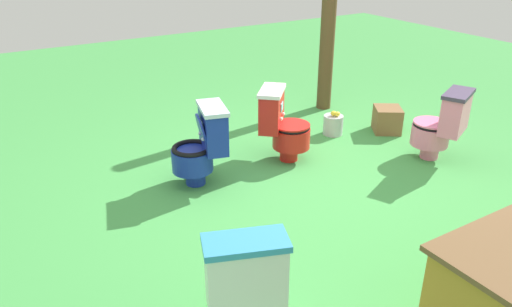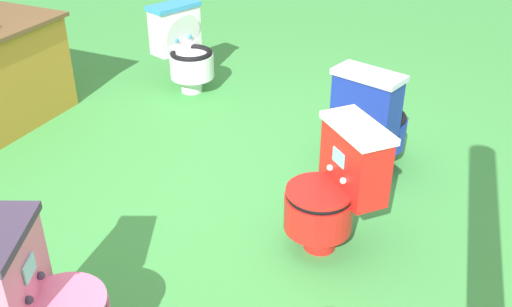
{
  "view_description": "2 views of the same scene",
  "coord_description": "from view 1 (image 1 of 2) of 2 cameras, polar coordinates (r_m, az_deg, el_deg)",
  "views": [
    {
      "loc": [
        2.46,
        3.1,
        2.15
      ],
      "look_at": [
        0.42,
        -0.26,
        0.33
      ],
      "focal_mm": 34.82,
      "sensor_mm": 36.0,
      "label": 1
    },
    {
      "loc": [
        -2.67,
        -1.38,
        2.11
      ],
      "look_at": [
        -0.12,
        -0.17,
        0.48
      ],
      "focal_mm": 41.81,
      "sensor_mm": 36.0,
      "label": 2
    }
  ],
  "objects": [
    {
      "name": "ground",
      "position": [
        4.51,
        6.39,
        -3.82
      ],
      "size": [
        14.0,
        14.0,
        0.0
      ],
      "primitive_type": "plane",
      "color": "#429947"
    },
    {
      "name": "toilet_blue",
      "position": [
        4.42,
        -6.23,
        1.0
      ],
      "size": [
        0.58,
        0.52,
        0.73
      ],
      "rotation": [
        0.0,
        0.0,
        4.45
      ],
      "color": "#192D9E",
      "rests_on": "ground"
    },
    {
      "name": "toilet_red",
      "position": [
        4.86,
        3.06,
        3.33
      ],
      "size": [
        0.63,
        0.63,
        0.73
      ],
      "rotation": [
        0.0,
        0.0,
        0.84
      ],
      "color": "red",
      "rests_on": "ground"
    },
    {
      "name": "toilet_pink",
      "position": [
        5.18,
        20.51,
        3.11
      ],
      "size": [
        0.57,
        0.61,
        0.73
      ],
      "rotation": [
        0.0,
        0.0,
        3.57
      ],
      "color": "pink",
      "rests_on": "ground"
    },
    {
      "name": "toilet_white",
      "position": [
        2.8,
        -1.54,
        -14.59
      ],
      "size": [
        0.54,
        0.6,
        0.73
      ],
      "rotation": [
        0.0,
        0.0,
        2.8
      ],
      "color": "white",
      "rests_on": "ground"
    },
    {
      "name": "wooden_post",
      "position": [
        6.21,
        8.31,
        14.7
      ],
      "size": [
        0.18,
        0.18,
        2.16
      ],
      "primitive_type": "cylinder",
      "color": "brown",
      "rests_on": "ground"
    },
    {
      "name": "small_crate",
      "position": [
        5.81,
        14.83,
        3.79
      ],
      "size": [
        0.41,
        0.41,
        0.28
      ],
      "primitive_type": "cube",
      "rotation": [
        0.0,
        0.0,
        2.56
      ],
      "color": "brown",
      "rests_on": "ground"
    },
    {
      "name": "lemon_bucket",
      "position": [
        5.62,
        8.85,
        3.33
      ],
      "size": [
        0.22,
        0.22,
        0.28
      ],
      "color": "#B7B7BF",
      "rests_on": "ground"
    }
  ]
}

